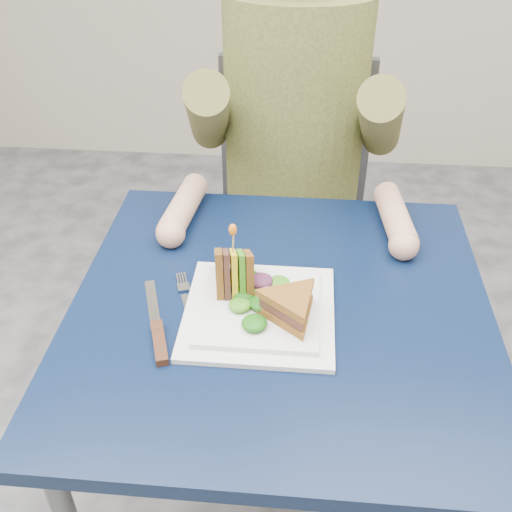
# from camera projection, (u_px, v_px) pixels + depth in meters

# --- Properties ---
(table) EXTENTS (0.75, 0.75, 0.73)m
(table) POSITION_uv_depth(u_px,v_px,m) (280.00, 336.00, 1.12)
(table) COLOR black
(table) RESTS_ON ground
(chair) EXTENTS (0.42, 0.40, 0.93)m
(chair) POSITION_uv_depth(u_px,v_px,m) (292.00, 205.00, 1.71)
(chair) COLOR #47474C
(chair) RESTS_ON ground
(diner) EXTENTS (0.54, 0.59, 0.74)m
(diner) POSITION_uv_depth(u_px,v_px,m) (295.00, 93.00, 1.40)
(diner) COLOR #4F5526
(diner) RESTS_ON chair
(plate) EXTENTS (0.26, 0.26, 0.02)m
(plate) POSITION_uv_depth(u_px,v_px,m) (259.00, 311.00, 1.04)
(plate) COLOR white
(plate) RESTS_ON table
(sandwich_flat) EXTENTS (0.17, 0.17, 0.05)m
(sandwich_flat) POSITION_uv_depth(u_px,v_px,m) (291.00, 306.00, 1.00)
(sandwich_flat) COLOR brown
(sandwich_flat) RESTS_ON plate
(sandwich_upright) EXTENTS (0.09, 0.15, 0.15)m
(sandwich_upright) POSITION_uv_depth(u_px,v_px,m) (234.00, 273.00, 1.06)
(sandwich_upright) COLOR brown
(sandwich_upright) RESTS_ON plate
(fork) EXTENTS (0.07, 0.17, 0.01)m
(fork) POSITION_uv_depth(u_px,v_px,m) (187.00, 305.00, 1.07)
(fork) COLOR silver
(fork) RESTS_ON table
(knife) EXTENTS (0.09, 0.22, 0.02)m
(knife) POSITION_uv_depth(u_px,v_px,m) (158.00, 335.00, 1.00)
(knife) COLOR silver
(knife) RESTS_ON table
(toothpick) EXTENTS (0.01, 0.01, 0.06)m
(toothpick) POSITION_uv_depth(u_px,v_px,m) (233.00, 243.00, 1.02)
(toothpick) COLOR tan
(toothpick) RESTS_ON sandwich_upright
(toothpick_frill) EXTENTS (0.01, 0.01, 0.02)m
(toothpick_frill) POSITION_uv_depth(u_px,v_px,m) (233.00, 230.00, 1.00)
(toothpick_frill) COLOR orange
(toothpick_frill) RESTS_ON sandwich_upright
(lettuce_spill) EXTENTS (0.15, 0.13, 0.02)m
(lettuce_spill) POSITION_uv_depth(u_px,v_px,m) (263.00, 298.00, 1.04)
(lettuce_spill) COLOR #337A14
(lettuce_spill) RESTS_ON plate
(onion_ring) EXTENTS (0.04, 0.04, 0.02)m
(onion_ring) POSITION_uv_depth(u_px,v_px,m) (268.00, 298.00, 1.03)
(onion_ring) COLOR #9E4C7A
(onion_ring) RESTS_ON plate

